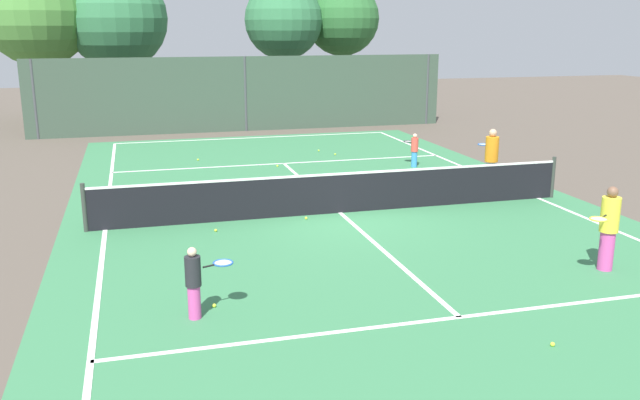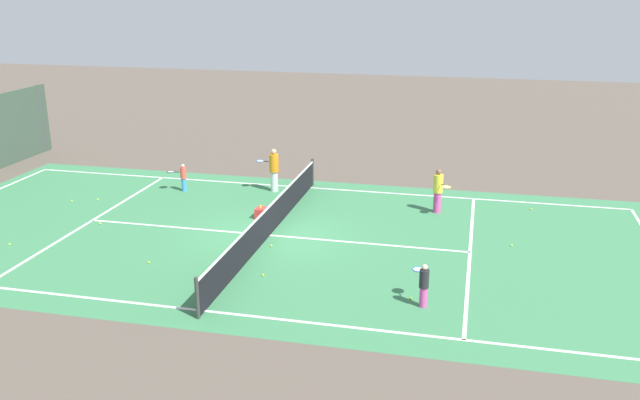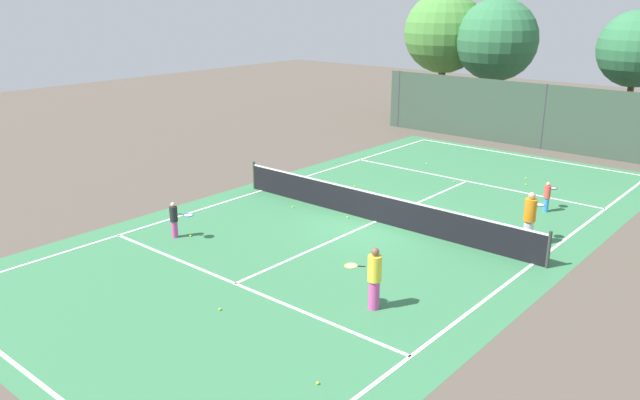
{
  "view_description": "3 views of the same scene",
  "coord_description": "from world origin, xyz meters",
  "px_view_note": "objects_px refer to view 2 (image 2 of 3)",
  "views": [
    {
      "loc": [
        -4.71,
        -15.3,
        4.42
      ],
      "look_at": [
        -1.26,
        -2.75,
        1.09
      ],
      "focal_mm": 38.11,
      "sensor_mm": 36.0,
      "label": 1
    },
    {
      "loc": [
        -19.97,
        -6.38,
        7.94
      ],
      "look_at": [
        0.32,
        -1.62,
        1.23
      ],
      "focal_mm": 38.52,
      "sensor_mm": 36.0,
      "label": 2
    },
    {
      "loc": [
        11.69,
        -16.63,
        7.33
      ],
      "look_at": [
        -0.8,
        -1.99,
        1.09
      ],
      "focal_mm": 35.66,
      "sensor_mm": 36.0,
      "label": 3
    }
  ],
  "objects_px": {
    "player_0": "(274,169)",
    "tennis_ball_0": "(72,201)",
    "player_3": "(183,177)",
    "tennis_ball_9": "(10,244)",
    "tennis_ball_2": "(531,209)",
    "tennis_ball_3": "(271,246)",
    "tennis_ball_5": "(411,298)",
    "tennis_ball_8": "(100,224)",
    "player_2": "(423,284)",
    "ball_crate": "(262,213)",
    "tennis_ball_7": "(98,199)",
    "tennis_ball_6": "(512,245)",
    "tennis_ball_4": "(263,275)",
    "tennis_ball_1": "(149,262)",
    "player_1": "(438,190)"
  },
  "relations": [
    {
      "from": "player_0",
      "to": "tennis_ball_0",
      "type": "xyz_separation_m",
      "value": [
        -3.05,
        7.01,
        -0.84
      ]
    },
    {
      "from": "player_0",
      "to": "player_3",
      "type": "xyz_separation_m",
      "value": [
        -0.81,
        3.49,
        -0.3
      ]
    },
    {
      "from": "tennis_ball_9",
      "to": "tennis_ball_2",
      "type": "bearing_deg",
      "value": -65.48
    },
    {
      "from": "tennis_ball_3",
      "to": "tennis_ball_5",
      "type": "height_order",
      "value": "same"
    },
    {
      "from": "tennis_ball_5",
      "to": "tennis_ball_8",
      "type": "height_order",
      "value": "same"
    },
    {
      "from": "player_2",
      "to": "ball_crate",
      "type": "xyz_separation_m",
      "value": [
        5.57,
        6.09,
        -0.43
      ]
    },
    {
      "from": "player_2",
      "to": "tennis_ball_2",
      "type": "relative_size",
      "value": 17.63
    },
    {
      "from": "player_3",
      "to": "tennis_ball_7",
      "type": "xyz_separation_m",
      "value": [
        -1.87,
        2.65,
        -0.54
      ]
    },
    {
      "from": "tennis_ball_0",
      "to": "tennis_ball_6",
      "type": "height_order",
      "value": "same"
    },
    {
      "from": "tennis_ball_4",
      "to": "ball_crate",
      "type": "bearing_deg",
      "value": 18.28
    },
    {
      "from": "tennis_ball_1",
      "to": "tennis_ball_6",
      "type": "xyz_separation_m",
      "value": [
        3.85,
        -10.42,
        0.0
      ]
    },
    {
      "from": "ball_crate",
      "to": "tennis_ball_7",
      "type": "xyz_separation_m",
      "value": [
        0.49,
        6.64,
        -0.15
      ]
    },
    {
      "from": "tennis_ball_1",
      "to": "tennis_ball_4",
      "type": "distance_m",
      "value": 3.55
    },
    {
      "from": "player_3",
      "to": "tennis_ball_2",
      "type": "distance_m",
      "value": 13.26
    },
    {
      "from": "player_1",
      "to": "player_3",
      "type": "distance_m",
      "value": 9.93
    },
    {
      "from": "tennis_ball_1",
      "to": "tennis_ball_4",
      "type": "relative_size",
      "value": 1.0
    },
    {
      "from": "player_1",
      "to": "tennis_ball_1",
      "type": "bearing_deg",
      "value": 129.95
    },
    {
      "from": "player_3",
      "to": "tennis_ball_5",
      "type": "relative_size",
      "value": 16.56
    },
    {
      "from": "tennis_ball_2",
      "to": "tennis_ball_8",
      "type": "relative_size",
      "value": 1.0
    },
    {
      "from": "player_3",
      "to": "tennis_ball_2",
      "type": "xyz_separation_m",
      "value": [
        0.69,
        -13.23,
        -0.54
      ]
    },
    {
      "from": "tennis_ball_5",
      "to": "tennis_ball_8",
      "type": "distance_m",
      "value": 11.4
    },
    {
      "from": "player_2",
      "to": "tennis_ball_8",
      "type": "bearing_deg",
      "value": 72.01
    },
    {
      "from": "tennis_ball_0",
      "to": "tennis_ball_8",
      "type": "distance_m",
      "value": 3.13
    },
    {
      "from": "player_3",
      "to": "tennis_ball_2",
      "type": "relative_size",
      "value": 16.56
    },
    {
      "from": "tennis_ball_2",
      "to": "tennis_ball_6",
      "type": "relative_size",
      "value": 1.0
    },
    {
      "from": "tennis_ball_3",
      "to": "tennis_ball_6",
      "type": "relative_size",
      "value": 1.0
    },
    {
      "from": "tennis_ball_5",
      "to": "tennis_ball_7",
      "type": "height_order",
      "value": "same"
    },
    {
      "from": "tennis_ball_0",
      "to": "tennis_ball_7",
      "type": "relative_size",
      "value": 1.0
    },
    {
      "from": "player_3",
      "to": "tennis_ball_0",
      "type": "height_order",
      "value": "player_3"
    },
    {
      "from": "tennis_ball_0",
      "to": "tennis_ball_4",
      "type": "distance_m",
      "value": 10.28
    },
    {
      "from": "player_0",
      "to": "tennis_ball_2",
      "type": "bearing_deg",
      "value": -90.69
    },
    {
      "from": "tennis_ball_5",
      "to": "tennis_ball_6",
      "type": "distance_m",
      "value": 5.22
    },
    {
      "from": "tennis_ball_1",
      "to": "tennis_ball_8",
      "type": "xyz_separation_m",
      "value": [
        2.71,
        3.15,
        0.0
      ]
    },
    {
      "from": "tennis_ball_0",
      "to": "tennis_ball_4",
      "type": "bearing_deg",
      "value": -118.12
    },
    {
      "from": "tennis_ball_5",
      "to": "tennis_ball_2",
      "type": "bearing_deg",
      "value": -22.66
    },
    {
      "from": "tennis_ball_0",
      "to": "ball_crate",
      "type": "bearing_deg",
      "value": -90.89
    },
    {
      "from": "tennis_ball_8",
      "to": "tennis_ball_5",
      "type": "bearing_deg",
      "value": -107.04
    },
    {
      "from": "player_0",
      "to": "player_1",
      "type": "height_order",
      "value": "player_0"
    },
    {
      "from": "tennis_ball_1",
      "to": "tennis_ball_5",
      "type": "height_order",
      "value": "same"
    },
    {
      "from": "tennis_ball_3",
      "to": "ball_crate",
      "type": "bearing_deg",
      "value": 23.95
    },
    {
      "from": "player_3",
      "to": "tennis_ball_8",
      "type": "distance_m",
      "value": 4.46
    },
    {
      "from": "tennis_ball_9",
      "to": "ball_crate",
      "type": "bearing_deg",
      "value": -57.98
    },
    {
      "from": "player_1",
      "to": "tennis_ball_7",
      "type": "bearing_deg",
      "value": 96.86
    },
    {
      "from": "player_0",
      "to": "player_1",
      "type": "relative_size",
      "value": 1.06
    },
    {
      "from": "tennis_ball_7",
      "to": "tennis_ball_6",
      "type": "bearing_deg",
      "value": -94.79
    },
    {
      "from": "tennis_ball_3",
      "to": "tennis_ball_6",
      "type": "bearing_deg",
      "value": -76.36
    },
    {
      "from": "player_2",
      "to": "tennis_ball_0",
      "type": "distance_m",
      "value": 14.75
    },
    {
      "from": "player_0",
      "to": "tennis_ball_7",
      "type": "xyz_separation_m",
      "value": [
        -2.68,
        6.15,
        -0.84
      ]
    },
    {
      "from": "player_1",
      "to": "tennis_ball_1",
      "type": "xyz_separation_m",
      "value": [
        -6.63,
        7.91,
        -0.79
      ]
    },
    {
      "from": "player_0",
      "to": "tennis_ball_2",
      "type": "xyz_separation_m",
      "value": [
        -0.12,
        -9.73,
        -0.84
      ]
    }
  ]
}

